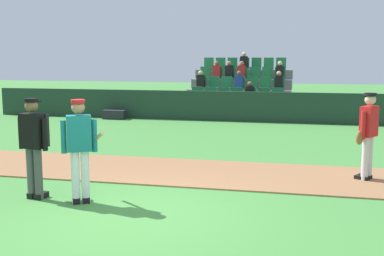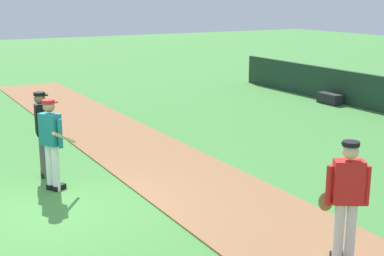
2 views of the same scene
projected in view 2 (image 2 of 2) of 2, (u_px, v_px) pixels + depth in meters
ground_plane at (47, 212)px, 9.21m from camera, size 80.00×80.00×0.00m
infield_dirt_path at (194, 182)px, 10.63m from camera, size 28.00×2.44×0.03m
batter_teal_jersey at (51, 141)px, 10.03m from camera, size 0.74×0.70×1.76m
umpire_home_plate at (43, 129)px, 10.81m from camera, size 0.58×0.35×1.76m
runner_red_jersey at (346, 198)px, 7.19m from camera, size 0.49×0.58×1.76m
equipment_bag at (329, 99)px, 18.49m from camera, size 0.90×0.36×0.36m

